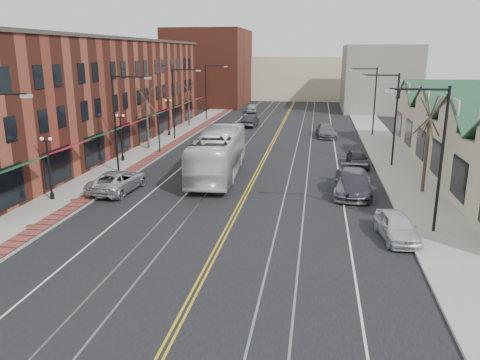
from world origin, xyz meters
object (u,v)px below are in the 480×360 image
(transit_bus, at_px, (218,153))
(parked_car_c, at_px, (353,183))
(parked_suv, at_px, (118,181))
(parked_car_a, at_px, (397,226))
(parked_car_b, at_px, (353,184))
(parked_car_d, at_px, (358,159))

(transit_bus, bearing_deg, parked_car_c, 157.44)
(parked_suv, distance_m, parked_car_a, 19.58)
(parked_suv, distance_m, parked_car_b, 16.89)
(parked_car_b, bearing_deg, parked_car_d, 77.31)
(parked_car_a, height_order, parked_car_d, parked_car_a)
(transit_bus, height_order, parked_car_c, transit_bus)
(parked_suv, bearing_deg, parked_car_d, -145.36)
(transit_bus, bearing_deg, parked_car_d, -160.29)
(parked_car_c, bearing_deg, transit_bus, 166.14)
(transit_bus, distance_m, parked_suv, 8.54)
(parked_car_b, distance_m, parked_car_c, 0.28)
(parked_car_c, xyz_separation_m, parked_car_d, (0.99, 8.57, -0.14))
(parked_car_a, xyz_separation_m, parked_car_d, (-0.81, 16.72, -0.00))
(parked_car_b, height_order, parked_car_c, parked_car_c)
(parked_car_d, bearing_deg, parked_car_c, -99.47)
(transit_bus, relative_size, parked_car_d, 3.13)
(parked_car_c, bearing_deg, parked_car_a, -72.25)
(transit_bus, xyz_separation_m, parked_car_d, (11.52, 4.92, -1.12))
(parked_suv, bearing_deg, parked_car_c, -169.24)
(transit_bus, bearing_deg, parked_car_b, 156.09)
(transit_bus, bearing_deg, parked_car_a, 132.84)
(parked_car_a, height_order, parked_car_c, parked_car_c)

